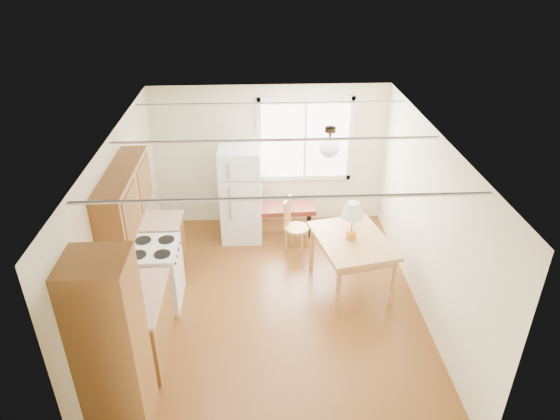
{
  "coord_description": "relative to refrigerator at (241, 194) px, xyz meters",
  "views": [
    {
      "loc": [
        -0.24,
        -5.56,
        4.58
      ],
      "look_at": [
        0.08,
        0.72,
        1.15
      ],
      "focal_mm": 32.0,
      "sensor_mm": 36.0,
      "label": 1
    }
  ],
  "objects": [
    {
      "name": "kitchen_run",
      "position": [
        -1.2,
        -2.55,
        0.02
      ],
      "size": [
        0.65,
        3.4,
        2.2
      ],
      "color": "brown",
      "rests_on": "ground"
    },
    {
      "name": "refrigerator",
      "position": [
        0.0,
        0.0,
        0.0
      ],
      "size": [
        0.69,
        0.72,
        1.65
      ],
      "rotation": [
        0.0,
        0.0,
        -0.02
      ],
      "color": "white",
      "rests_on": "ground"
    },
    {
      "name": "window_unit",
      "position": [
        1.11,
        0.55,
        0.73
      ],
      "size": [
        1.64,
        0.05,
        1.51
      ],
      "color": "white",
      "rests_on": "room_shell"
    },
    {
      "name": "bench",
      "position": [
        0.68,
        0.04,
        -0.35
      ],
      "size": [
        1.17,
        0.47,
        0.53
      ],
      "rotation": [
        0.0,
        0.0,
        0.04
      ],
      "color": "#551B14",
      "rests_on": "ground"
    },
    {
      "name": "room_shell",
      "position": [
        0.51,
        -1.92,
        0.43
      ],
      "size": [
        4.6,
        5.6,
        2.62
      ],
      "color": "#572F11",
      "rests_on": "ground"
    },
    {
      "name": "coffee_maker",
      "position": [
        -1.21,
        -3.24,
        0.21
      ],
      "size": [
        0.25,
        0.29,
        0.37
      ],
      "rotation": [
        0.0,
        0.0,
        0.35
      ],
      "color": "black",
      "rests_on": "kitchen_run"
    },
    {
      "name": "pendant_light",
      "position": [
        1.21,
        -1.52,
        1.41
      ],
      "size": [
        0.26,
        0.26,
        0.4
      ],
      "color": "#322516",
      "rests_on": "room_shell"
    },
    {
      "name": "table_lamp",
      "position": [
        1.6,
        -1.46,
        0.4
      ],
      "size": [
        0.33,
        0.33,
        0.57
      ],
      "rotation": [
        0.0,
        0.0,
        0.04
      ],
      "color": "#BB7E3C",
      "rests_on": "dining_table"
    },
    {
      "name": "kettle",
      "position": [
        -1.25,
        -2.69,
        0.18
      ],
      "size": [
        0.13,
        0.13,
        0.25
      ],
      "color": "red",
      "rests_on": "kitchen_run"
    },
    {
      "name": "chair",
      "position": [
        0.83,
        -0.46,
        -0.3
      ],
      "size": [
        0.45,
        0.44,
        0.91
      ],
      "rotation": [
        0.0,
        0.0,
        -0.4
      ],
      "color": "#B37C44",
      "rests_on": "ground"
    },
    {
      "name": "dining_table",
      "position": [
        1.62,
        -1.48,
        -0.12
      ],
      "size": [
        1.21,
        1.46,
        0.8
      ],
      "rotation": [
        0.0,
        0.0,
        0.21
      ],
      "color": "#B37C44",
      "rests_on": "ground"
    }
  ]
}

